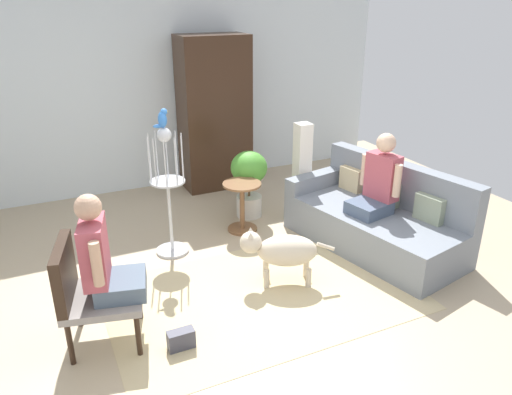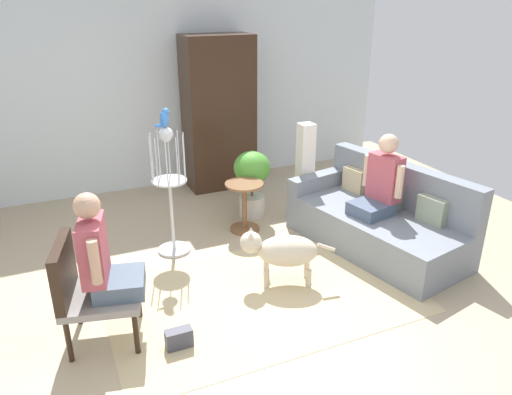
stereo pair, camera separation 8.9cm
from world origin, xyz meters
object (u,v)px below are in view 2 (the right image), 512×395
(parrot, at_px, (164,118))
(armoire_cabinet, at_px, (219,113))
(dog, at_px, (282,250))
(bird_cage_stand, at_px, (170,194))
(armchair, at_px, (84,285))
(couch, at_px, (378,220))
(round_end_table, at_px, (244,204))
(person_on_armchair, at_px, (101,256))
(handbag, at_px, (179,338))
(potted_plant, at_px, (252,177))
(person_on_couch, at_px, (381,183))
(column_lamp, at_px, (305,172))

(parrot, relative_size, armoire_cabinet, 0.09)
(dog, height_order, bird_cage_stand, bird_cage_stand)
(armoire_cabinet, bearing_deg, armchair, -126.73)
(couch, relative_size, round_end_table, 3.53)
(armchair, height_order, bird_cage_stand, bird_cage_stand)
(dog, xyz_separation_m, armoire_cabinet, (0.37, 2.80, 0.72))
(couch, distance_m, person_on_armchair, 3.09)
(person_on_armchair, bearing_deg, dog, 6.28)
(round_end_table, height_order, dog, round_end_table)
(parrot, height_order, handbag, parrot)
(bird_cage_stand, height_order, armoire_cabinet, armoire_cabinet)
(round_end_table, relative_size, dog, 0.70)
(armchair, relative_size, person_on_armchair, 1.05)
(person_on_armchair, height_order, handbag, person_on_armchair)
(armchair, xyz_separation_m, round_end_table, (1.94, 1.38, -0.18))
(person_on_armchair, bearing_deg, bird_cage_stand, 55.20)
(couch, height_order, dog, couch)
(person_on_armchair, relative_size, armoire_cabinet, 0.40)
(round_end_table, xyz_separation_m, potted_plant, (0.25, 0.35, 0.19))
(armchair, bearing_deg, armoire_cabinet, 53.27)
(person_on_couch, distance_m, round_end_table, 1.61)
(person_on_armchair, xyz_separation_m, column_lamp, (2.62, 1.46, -0.17))
(person_on_armchair, distance_m, column_lamp, 3.01)
(dog, bearing_deg, person_on_armchair, -173.72)
(parrot, bearing_deg, handbag, -103.34)
(bird_cage_stand, bearing_deg, person_on_couch, -21.53)
(armchair, distance_m, parrot, 1.86)
(person_on_couch, height_order, bird_cage_stand, bird_cage_stand)
(parrot, bearing_deg, potted_plant, 23.82)
(person_on_couch, relative_size, person_on_armchair, 1.01)
(person_on_couch, bearing_deg, dog, -169.83)
(parrot, xyz_separation_m, armoire_cabinet, (1.18, 1.74, -0.43))
(couch, height_order, armoire_cabinet, armoire_cabinet)
(parrot, xyz_separation_m, potted_plant, (1.18, 0.52, -0.98))
(person_on_couch, height_order, person_on_armchair, person_on_couch)
(person_on_armchair, bearing_deg, column_lamp, 29.15)
(dog, bearing_deg, armchair, -175.38)
(parrot, bearing_deg, person_on_armchair, -124.64)
(dog, bearing_deg, round_end_table, 84.94)
(person_on_couch, relative_size, armoire_cabinet, 0.40)
(person_on_couch, xyz_separation_m, parrot, (-2.11, 0.83, 0.73))
(armchair, distance_m, bird_cage_stand, 1.59)
(person_on_couch, relative_size, parrot, 4.48)
(potted_plant, distance_m, column_lamp, 0.66)
(round_end_table, bearing_deg, couch, -37.84)
(couch, xyz_separation_m, bird_cage_stand, (-2.15, 0.79, 0.37))
(person_on_armchair, distance_m, dog, 1.74)
(round_end_table, relative_size, bird_cage_stand, 0.43)
(armchair, bearing_deg, handbag, -31.40)
(round_end_table, distance_m, bird_cage_stand, 1.00)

